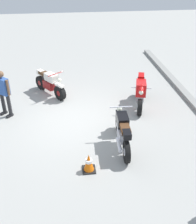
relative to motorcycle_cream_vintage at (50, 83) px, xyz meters
name	(u,v)px	position (x,y,z in m)	size (l,w,h in m)	color
ground_plane	(75,120)	(2.17, 0.92, -0.49)	(40.00, 40.00, 0.00)	#9E9E99
motorcycle_cream_vintage	(50,83)	(0.00, 0.00, 0.00)	(1.66, 1.29, 1.07)	black
motorcycle_red_sportbike	(140,92)	(1.43, 3.42, 0.11)	(1.93, 0.83, 1.14)	black
motorcycle_black_cruiser	(123,131)	(3.78, 2.25, 0.03)	(2.09, 0.70, 1.09)	black
person_in_blue_shirt	(3,91)	(1.48, -1.49, 0.48)	(0.53, 0.56, 1.69)	#262628
traffic_cone	(89,163)	(4.73, 1.15, -0.23)	(0.36, 0.36, 0.53)	black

